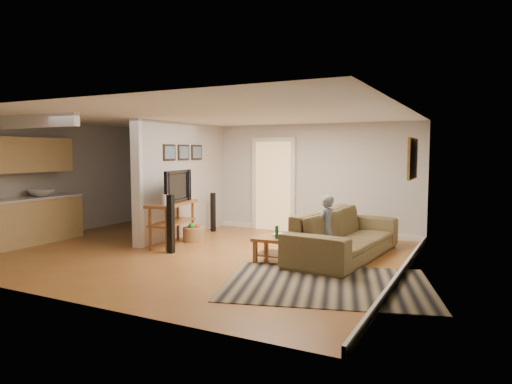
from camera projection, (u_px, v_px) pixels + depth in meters
ground at (193, 253)px, 8.44m from camera, size 7.50×7.50×0.00m
room_shell at (160, 172)px, 9.17m from camera, size 7.54×6.02×2.52m
area_rug at (327, 284)px, 6.40m from camera, size 3.32×2.80×0.01m
sofa at (344, 257)px, 8.08m from camera, size 1.38×2.93×0.83m
coffee_table at (288, 243)px, 7.66m from camera, size 1.12×0.70×0.64m
tv_console at (173, 206)px, 9.05m from camera, size 0.77×1.45×1.18m
speaker_left at (171, 224)px, 8.36m from camera, size 0.11×0.11×1.08m
speaker_right at (213, 212)px, 10.68m from camera, size 0.11×0.11×0.91m
toy_basket at (194, 233)px, 9.50m from camera, size 0.45×0.45×0.40m
child at (325, 261)px, 7.82m from camera, size 0.36×0.47×1.13m
toddler at (328, 244)px, 9.19m from camera, size 0.56×0.54×0.91m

